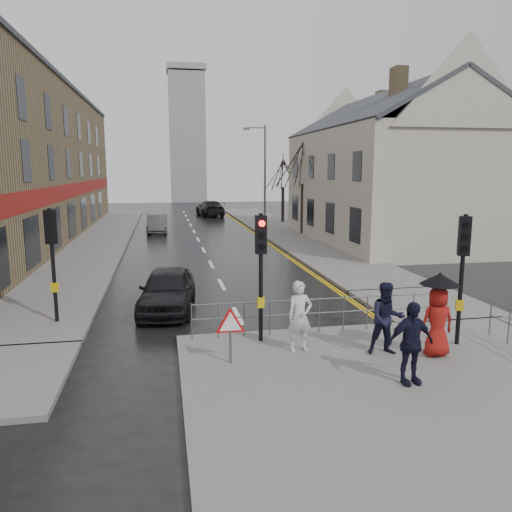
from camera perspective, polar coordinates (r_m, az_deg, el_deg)
name	(u,v)px	position (r m, az deg, el deg)	size (l,w,h in m)	color
ground	(255,348)	(13.33, -0.15, -10.52)	(120.00, 120.00, 0.00)	black
near_pavement	(429,395)	(11.22, 19.14, -14.77)	(10.00, 9.00, 0.14)	#605E5B
left_pavement	(101,237)	(35.84, -17.28, 2.09)	(4.00, 44.00, 0.14)	#605E5B
right_pavement	(279,229)	(38.58, 2.64, 3.05)	(4.00, 40.00, 0.14)	#605E5B
pavement_bridge_right	(424,304)	(18.21, 18.68, -5.21)	(4.00, 4.20, 0.14)	#605E5B
building_left_terrace	(4,164)	(35.65, -26.81, 9.40)	(8.00, 42.00, 10.00)	olive
building_right_cream	(388,167)	(33.48, 14.86, 9.78)	(9.00, 16.40, 10.10)	#B1A99A
church_tower	(187,139)	(74.51, -7.86, 13.13)	(5.00, 5.00, 18.00)	gray
traffic_signal_near_left	(261,255)	(12.91, 0.56, 0.12)	(0.28, 0.27, 3.40)	black
traffic_signal_near_right	(463,257)	(13.70, 22.57, -0.07)	(0.34, 0.33, 3.40)	black
traffic_signal_far_left	(52,245)	(15.79, -22.30, 1.17)	(0.34, 0.33, 3.40)	black
guard_railing_front	(320,307)	(14.08, 7.27, -5.81)	(7.14, 0.04, 1.00)	#595B5E
warning_sign	(230,326)	(11.75, -2.95, -8.00)	(0.80, 0.07, 1.35)	#595B5E
street_lamp	(263,169)	(41.09, 0.78, 9.95)	(1.83, 0.25, 8.00)	#595B5E
tree_near	(303,162)	(35.66, 5.41, 10.62)	(2.40, 2.40, 6.58)	#30231B
tree_far	(283,172)	(43.52, 3.11, 9.56)	(2.40, 2.40, 5.64)	#30231B
pedestrian_a	(300,316)	(12.56, 5.03, -6.89)	(0.65, 0.43, 1.79)	silver
pedestrian_b	(387,319)	(12.71, 14.72, -6.93)	(0.88, 0.68, 1.80)	black
pedestrian_with_umbrella	(438,311)	(12.90, 20.07, -5.95)	(0.96, 0.96, 2.06)	maroon
pedestrian_d	(411,343)	(11.15, 17.25, -9.47)	(1.05, 0.44, 1.79)	black
car_parked	(167,290)	(16.81, -10.09, -3.82)	(1.68, 4.17, 1.42)	black
car_mid	(157,224)	(37.72, -11.23, 3.62)	(1.41, 4.04, 1.33)	#3D4041
car_far	(210,208)	(50.73, -5.27, 5.45)	(2.17, 5.35, 1.55)	black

